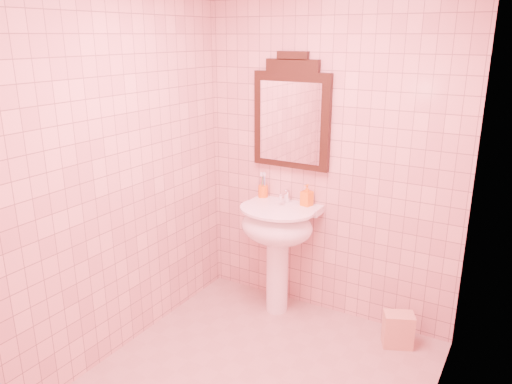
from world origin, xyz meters
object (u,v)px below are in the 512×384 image
Objects in this scene: toothbrush_cup at (263,191)px; towel at (398,330)px; soap_dispenser at (307,195)px; pedestal_sink at (277,233)px; mirror at (291,115)px.

toothbrush_cup reaches higher than towel.
toothbrush_cup is at bearing -170.35° from soap_dispenser.
mirror is (0.00, 0.20, 0.87)m from pedestal_sink.
pedestal_sink reaches higher than towel.
toothbrush_cup reaches higher than soap_dispenser.
toothbrush_cup is 0.39m from soap_dispenser.
toothbrush_cup reaches higher than pedestal_sink.
towel is (0.96, 0.01, -0.54)m from pedestal_sink.
pedestal_sink is at bearing -179.35° from towel.
toothbrush_cup is 0.71× the size of towel.
soap_dispenser is (0.16, 0.16, 0.28)m from pedestal_sink.
pedestal_sink is 3.48× the size of towel.
towel is at bearing -11.20° from mirror.
mirror is 0.61m from soap_dispenser.
mirror is 5.13× the size of soap_dispenser.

